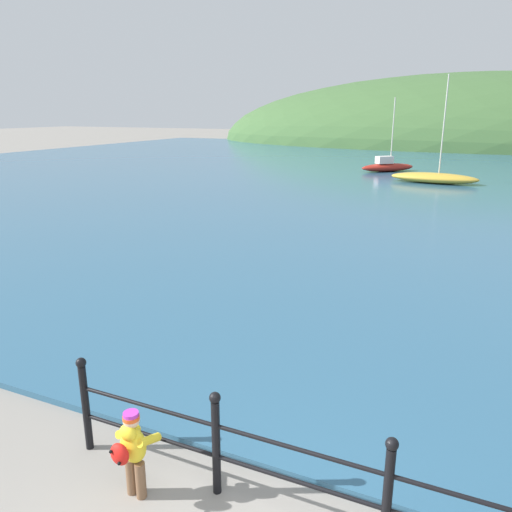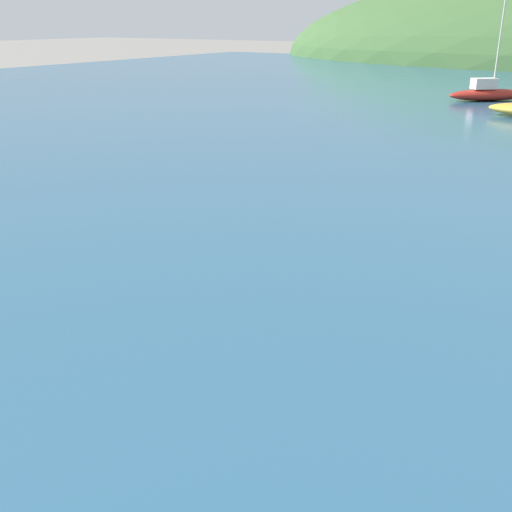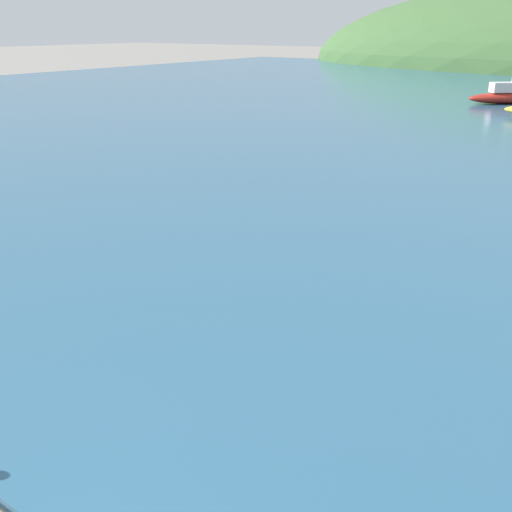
{
  "view_description": "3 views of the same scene",
  "coord_description": "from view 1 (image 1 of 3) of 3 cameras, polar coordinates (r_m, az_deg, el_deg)",
  "views": [
    {
      "loc": [
        1.47,
        -2.36,
        3.94
      ],
      "look_at": [
        -2.78,
        6.98,
        0.94
      ],
      "focal_mm": 35.0,
      "sensor_mm": 36.0,
      "label": 1
    },
    {
      "loc": [
        1.96,
        2.03,
        3.53
      ],
      "look_at": [
        -1.15,
        6.84,
        1.26
      ],
      "focal_mm": 42.0,
      "sensor_mm": 36.0,
      "label": 2
    },
    {
      "loc": [
        2.96,
        0.11,
        3.65
      ],
      "look_at": [
        -0.59,
        5.12,
        1.27
      ],
      "focal_mm": 42.0,
      "sensor_mm": 36.0,
      "label": 3
    }
  ],
  "objects": [
    {
      "name": "water",
      "position": [
        34.61,
        22.13,
        8.65
      ],
      "size": [
        80.0,
        60.0,
        0.1
      ],
      "primitive_type": "cube",
      "color": "#2D5B7A",
      "rests_on": "ground"
    },
    {
      "name": "boat_far_right",
      "position": [
        29.48,
        19.68,
        8.44
      ],
      "size": [
        4.75,
        1.88,
        5.67
      ],
      "color": "gold",
      "rests_on": "water"
    },
    {
      "name": "boat_mid_harbor",
      "position": [
        34.27,
        14.77,
        9.89
      ],
      "size": [
        3.5,
        3.31,
        4.66
      ],
      "color": "maroon",
      "rests_on": "water"
    },
    {
      "name": "iron_railing",
      "position": [
        5.25,
        4.56,
        -22.65
      ],
      "size": [
        5.4,
        0.12,
        1.21
      ],
      "color": "black",
      "rests_on": "ground"
    },
    {
      "name": "child_in_coat",
      "position": [
        5.64,
        -13.99,
        -20.43
      ],
      "size": [
        0.4,
        0.54,
        1.0
      ],
      "color": "brown",
      "rests_on": "ground"
    },
    {
      "name": "far_hillside",
      "position": [
        69.37,
        23.73,
        11.69
      ],
      "size": [
        67.16,
        36.94,
        16.87
      ],
      "color": "#3D6033",
      "rests_on": "ground"
    }
  ]
}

